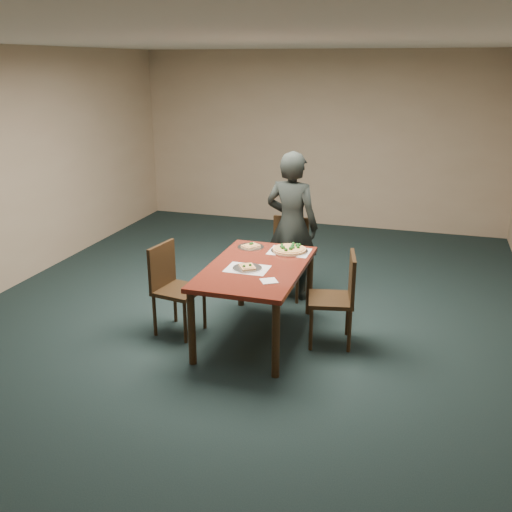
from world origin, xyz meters
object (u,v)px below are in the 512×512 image
(chair_far, at_px, (288,252))
(pizza_pan, at_px, (290,249))
(slice_plate_far, at_px, (251,246))
(chair_left, at_px, (172,283))
(chair_right, at_px, (339,294))
(diner, at_px, (292,226))
(slice_plate_near, at_px, (247,268))
(dining_table, at_px, (256,275))

(chair_far, height_order, pizza_pan, chair_far)
(slice_plate_far, bearing_deg, chair_far, 69.31)
(chair_left, relative_size, chair_right, 1.00)
(diner, xyz_separation_m, slice_plate_near, (-0.13, -1.23, -0.08))
(slice_plate_near, bearing_deg, chair_right, 13.78)
(chair_right, bearing_deg, dining_table, -93.75)
(chair_left, height_order, diner, diner)
(chair_left, relative_size, slice_plate_near, 3.25)
(chair_right, xyz_separation_m, pizza_pan, (-0.59, 0.41, 0.26))
(slice_plate_near, xyz_separation_m, slice_plate_far, (-0.17, 0.63, -0.00))
(dining_table, xyz_separation_m, chair_left, (-0.84, -0.12, -0.14))
(chair_left, distance_m, chair_right, 1.66)
(chair_right, distance_m, slice_plate_far, 1.13)
(slice_plate_near, bearing_deg, chair_left, -179.05)
(dining_table, xyz_separation_m, chair_far, (0.03, 1.19, -0.14))
(chair_right, relative_size, slice_plate_near, 3.25)
(dining_table, bearing_deg, pizza_pan, 68.40)
(chair_far, bearing_deg, pizza_pan, -74.01)
(slice_plate_near, relative_size, slice_plate_far, 1.00)
(dining_table, relative_size, chair_far, 1.65)
(chair_left, bearing_deg, chair_right, -73.07)
(chair_far, relative_size, chair_left, 1.00)
(slice_plate_far, bearing_deg, chair_left, -133.74)
(dining_table, xyz_separation_m, slice_plate_near, (-0.05, -0.10, 0.11))
(dining_table, xyz_separation_m, pizza_pan, (0.20, 0.52, 0.12))
(diner, distance_m, slice_plate_far, 0.68)
(chair_left, distance_m, pizza_pan, 1.25)
(chair_left, xyz_separation_m, chair_right, (1.64, 0.22, 0.00))
(dining_table, distance_m, chair_left, 0.86)
(dining_table, xyz_separation_m, slice_plate_far, (-0.22, 0.53, 0.10))
(chair_right, distance_m, pizza_pan, 0.77)
(chair_far, height_order, diner, diner)
(chair_far, xyz_separation_m, pizza_pan, (0.18, -0.67, 0.26))
(chair_left, bearing_deg, slice_plate_near, -79.84)
(diner, height_order, slice_plate_far, diner)
(chair_far, xyz_separation_m, chair_right, (0.77, -1.08, 0.00))
(chair_far, relative_size, chair_right, 1.00)
(slice_plate_near, bearing_deg, slice_plate_far, 104.79)
(pizza_pan, bearing_deg, diner, 101.80)
(slice_plate_near, bearing_deg, chair_far, 86.44)
(chair_left, relative_size, diner, 0.54)
(diner, relative_size, slice_plate_far, 6.06)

